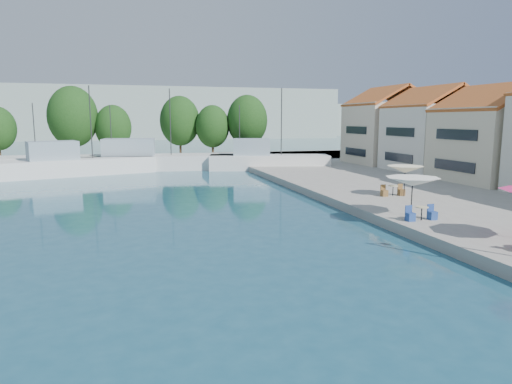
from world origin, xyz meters
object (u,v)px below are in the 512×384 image
object	(u,v)px
trawler_02	(74,166)
umbrella_cream	(405,169)
umbrella_white	(413,182)
trawler_04	(266,161)
trawler_03	(150,161)

from	to	relation	value
trawler_02	umbrella_cream	distance (m)	35.53
umbrella_white	trawler_02	bearing A→B (deg)	124.53
trawler_02	trawler_04	size ratio (longest dim) A/B	1.13
trawler_02	trawler_03	xyz separation A→B (m)	(8.45, 3.60, -0.00)
trawler_04	umbrella_white	bearing A→B (deg)	-76.92
trawler_03	umbrella_cream	world-z (taller)	trawler_03
trawler_02	trawler_04	bearing A→B (deg)	-17.86
trawler_03	trawler_04	distance (m)	14.22
trawler_03	umbrella_white	distance (m)	37.17
trawler_04	trawler_02	bearing A→B (deg)	-166.79
trawler_02	trawler_04	distance (m)	22.10
trawler_02	umbrella_white	size ratio (longest dim) A/B	5.47
trawler_04	umbrella_cream	bearing A→B (deg)	-69.33
trawler_04	umbrella_white	distance (m)	30.81
trawler_02	trawler_03	bearing A→B (deg)	6.29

